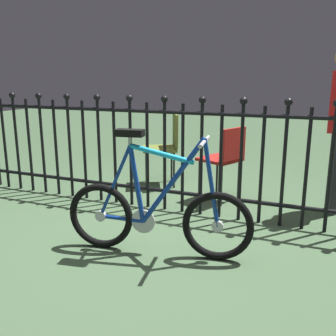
{
  "coord_description": "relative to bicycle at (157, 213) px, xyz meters",
  "views": [
    {
      "loc": [
        1.24,
        -2.56,
        1.28
      ],
      "look_at": [
        0.08,
        0.21,
        0.55
      ],
      "focal_mm": 40.43,
      "sensor_mm": 36.0,
      "label": 1
    }
  ],
  "objects": [
    {
      "name": "bicycle",
      "position": [
        0.0,
        0.0,
        0.0
      ],
      "size": [
        1.38,
        0.4,
        0.92
      ],
      "color": "black",
      "rests_on": "ground"
    },
    {
      "name": "ground_plane",
      "position": [
        -0.17,
        0.2,
        -0.31
      ],
      "size": [
        20.0,
        20.0,
        0.0
      ],
      "primitive_type": "plane",
      "color": "#405A3D"
    },
    {
      "name": "iron_fence",
      "position": [
        -0.25,
        0.9,
        0.28
      ],
      "size": [
        4.78,
        0.07,
        1.14
      ],
      "color": "black",
      "rests_on": "ground"
    },
    {
      "name": "chair_olive",
      "position": [
        -0.65,
        1.72,
        0.2
      ],
      "size": [
        0.53,
        0.53,
        0.85
      ],
      "color": "black",
      "rests_on": "ground"
    },
    {
      "name": "chair_red",
      "position": [
        0.16,
        1.36,
        0.18
      ],
      "size": [
        0.48,
        0.48,
        0.78
      ],
      "color": "black",
      "rests_on": "ground"
    }
  ]
}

